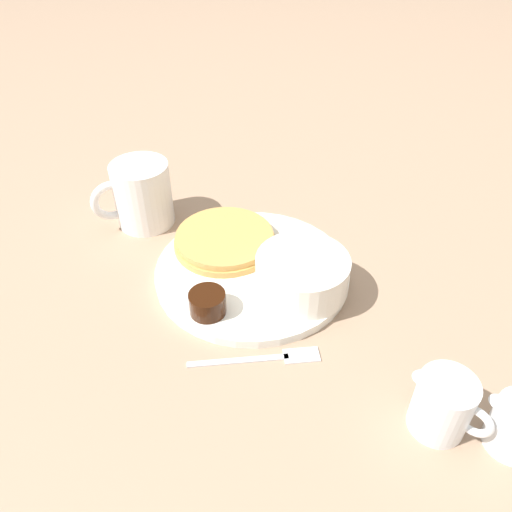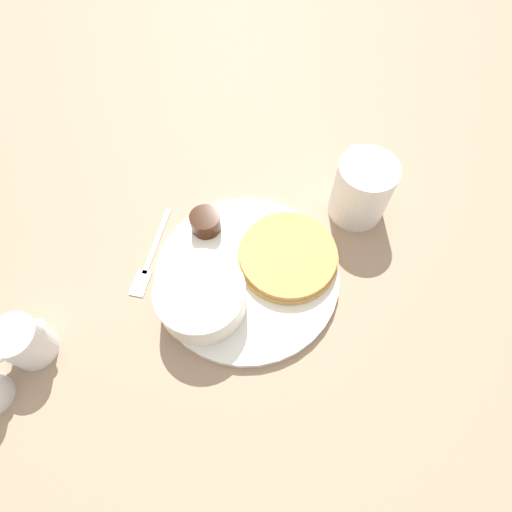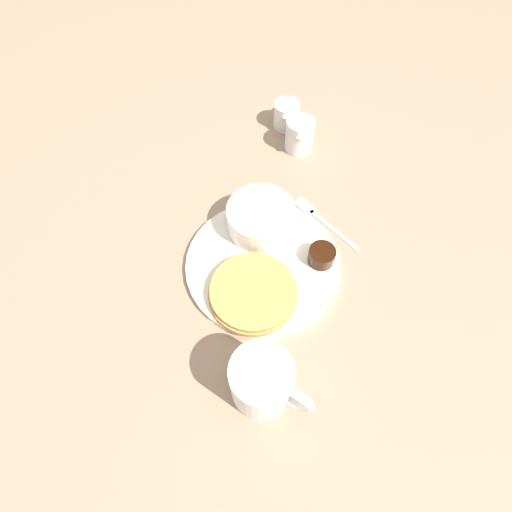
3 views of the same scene
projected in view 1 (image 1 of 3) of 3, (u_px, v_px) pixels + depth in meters
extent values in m
plane|color=#9E7F66|center=(252.00, 274.00, 0.65)|extent=(4.00, 4.00, 0.00)
cylinder|color=white|center=(252.00, 271.00, 0.65)|extent=(0.25, 0.25, 0.01)
cylinder|color=tan|center=(225.00, 242.00, 0.68)|extent=(0.14, 0.14, 0.01)
cylinder|color=tan|center=(225.00, 237.00, 0.67)|extent=(0.13, 0.13, 0.01)
cylinder|color=white|center=(302.00, 274.00, 0.60)|extent=(0.11, 0.11, 0.05)
cylinder|color=white|center=(303.00, 262.00, 0.59)|extent=(0.09, 0.09, 0.01)
cylinder|color=black|center=(207.00, 303.00, 0.57)|extent=(0.04, 0.04, 0.03)
cylinder|color=white|center=(309.00, 294.00, 0.59)|extent=(0.05, 0.05, 0.02)
sphere|color=white|center=(310.00, 283.00, 0.58)|extent=(0.03, 0.03, 0.03)
cylinder|color=white|center=(143.00, 194.00, 0.71)|extent=(0.08, 0.08, 0.09)
torus|color=white|center=(112.00, 201.00, 0.70)|extent=(0.03, 0.06, 0.06)
cylinder|color=white|center=(442.00, 405.00, 0.46)|extent=(0.05, 0.05, 0.06)
torus|color=white|center=(474.00, 421.00, 0.45)|extent=(0.03, 0.03, 0.04)
cone|color=white|center=(424.00, 373.00, 0.46)|extent=(0.02, 0.02, 0.01)
cone|color=white|center=(501.00, 398.00, 0.45)|extent=(0.02, 0.02, 0.01)
cube|color=silver|center=(238.00, 360.00, 0.54)|extent=(0.01, 0.11, 0.00)
cube|color=silver|center=(302.00, 355.00, 0.55)|extent=(0.02, 0.04, 0.00)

